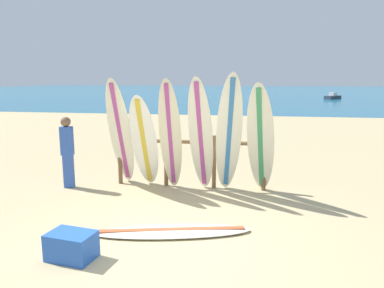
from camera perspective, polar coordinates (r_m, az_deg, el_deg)
name	(u,v)px	position (r m, az deg, el deg)	size (l,w,h in m)	color
ground_plane	(165,246)	(5.35, -4.22, -15.67)	(120.00, 120.00, 0.00)	tan
ocean_water	(245,91)	(62.72, 8.29, 8.19)	(120.00, 80.00, 0.01)	#196B93
surfboard_rack	(190,154)	(7.79, -0.36, -1.63)	(3.25, 0.09, 1.14)	brown
surfboard_leaning_far_left	(120,134)	(7.83, -11.17, 1.62)	(0.54, 1.14, 2.36)	silver
surfboard_leaning_left	(144,142)	(7.66, -7.52, 0.31)	(0.56, 0.93, 2.03)	white
surfboard_leaning_center_left	(170,136)	(7.43, -3.43, 1.31)	(0.48, 0.81, 2.35)	beige
surfboard_leaning_center	(201,136)	(7.28, 1.39, 1.28)	(0.57, 0.96, 2.38)	silver
surfboard_leaning_center_right	(229,134)	(7.26, 5.82, 1.50)	(0.68, 1.00, 2.46)	white
surfboard_leaning_right	(260,140)	(7.28, 10.71, 0.67)	(0.70, 1.05, 2.28)	silver
surfboard_lying_on_sand	(172,231)	(5.71, -3.09, -13.53)	(2.46, 1.06, 0.08)	white
beachgoer_standing	(67,149)	(8.17, -18.99, -0.76)	(0.26, 0.21, 1.53)	#3359B2
small_boat_offshore	(333,97)	(43.11, 21.23, 6.96)	(2.08, 2.21, 0.71)	#333842
cooler_box	(72,246)	(5.18, -18.39, -14.93)	(0.60, 0.40, 0.36)	blue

